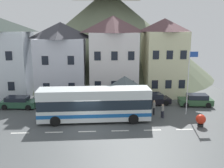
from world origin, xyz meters
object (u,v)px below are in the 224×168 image
(parked_car_02, at_px, (196,100))
(bus_shelter, at_px, (125,83))
(hilltop_castle, at_px, (108,30))
(harbour_buoy, at_px, (201,120))
(parked_car_01, at_px, (19,102))
(pedestrian_00, at_px, (154,107))
(townhouse_03, at_px, (163,57))
(transit_bus, at_px, (94,105))
(public_bench, at_px, (132,101))
(parked_car_00, at_px, (153,99))
(pedestrian_01, at_px, (163,111))
(parked_car_03, at_px, (60,100))
(townhouse_01, at_px, (62,59))
(townhouse_02, at_px, (113,56))
(flagpole, at_px, (189,78))
(townhouse_00, at_px, (3,58))

(parked_car_02, bearing_deg, bus_shelter, 14.49)
(hilltop_castle, bearing_deg, harbour_buoy, -75.70)
(bus_shelter, height_order, parked_car_01, bus_shelter)
(parked_car_02, xyz_separation_m, pedestrian_00, (-5.77, -3.03, 0.20))
(townhouse_03, xyz_separation_m, transit_bus, (-9.48, -10.42, -3.55))
(bus_shelter, height_order, public_bench, bus_shelter)
(parked_car_00, bearing_deg, pedestrian_01, -96.86)
(bus_shelter, distance_m, harbour_buoy, 9.00)
(transit_bus, xyz_separation_m, pedestrian_01, (7.06, 0.48, -0.93))
(townhouse_03, distance_m, parked_car_01, 19.75)
(parked_car_03, bearing_deg, townhouse_03, 26.66)
(hilltop_castle, height_order, public_bench, hilltop_castle)
(townhouse_01, bearing_deg, townhouse_02, -4.40)
(townhouse_01, distance_m, public_bench, 11.46)
(pedestrian_00, height_order, flagpole, flagpole)
(townhouse_02, bearing_deg, pedestrian_00, -65.83)
(pedestrian_00, bearing_deg, townhouse_01, 139.75)
(townhouse_03, height_order, transit_bus, townhouse_03)
(townhouse_00, distance_m, parked_car_03, 10.34)
(townhouse_03, relative_size, transit_bus, 0.94)
(parked_car_00, relative_size, parked_car_01, 0.96)
(pedestrian_00, height_order, harbour_buoy, pedestrian_00)
(townhouse_01, distance_m, parked_car_03, 6.68)
(parked_car_01, height_order, parked_car_02, parked_car_02)
(townhouse_01, height_order, townhouse_02, townhouse_02)
(townhouse_00, distance_m, transit_bus, 16.39)
(harbour_buoy, bearing_deg, parked_car_02, 73.01)
(townhouse_00, relative_size, flagpole, 1.53)
(transit_bus, height_order, flagpole, flagpole)
(harbour_buoy, bearing_deg, bus_shelter, 141.15)
(pedestrian_01, bearing_deg, harbour_buoy, -40.93)
(transit_bus, bearing_deg, pedestrian_01, 2.69)
(townhouse_00, distance_m, parked_car_02, 25.42)
(parked_car_00, bearing_deg, flagpole, -60.14)
(parked_car_00, xyz_separation_m, parked_car_01, (-16.04, -0.50, -0.01))
(harbour_buoy, bearing_deg, public_bench, 127.45)
(hilltop_castle, relative_size, harbour_buoy, 34.09)
(townhouse_03, xyz_separation_m, parked_car_01, (-18.42, -5.48, -4.58))
(bus_shelter, bearing_deg, pedestrian_00, -29.68)
(townhouse_03, distance_m, parked_car_00, 7.16)
(townhouse_02, xyz_separation_m, hilltop_castle, (0.06, 17.26, 3.30))
(bus_shelter, xyz_separation_m, parked_car_03, (-7.54, 2.40, -2.48))
(public_bench, height_order, flagpole, flagpole)
(public_bench, bearing_deg, parked_car_00, 4.73)
(townhouse_03, height_order, harbour_buoy, townhouse_03)
(parked_car_02, height_order, flagpole, flagpole)
(townhouse_00, height_order, parked_car_00, townhouse_00)
(transit_bus, bearing_deg, hilltop_castle, 83.54)
(townhouse_01, bearing_deg, hilltop_castle, 67.13)
(parked_car_00, bearing_deg, townhouse_03, 58.15)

